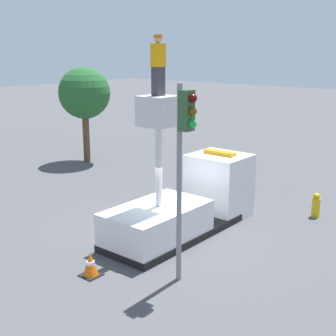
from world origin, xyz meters
name	(u,v)px	position (x,y,z in m)	size (l,w,h in m)	color
ground_plane	(174,235)	(0.00, 0.00, 0.00)	(120.00, 120.00, 0.00)	#4C4C4F
bucket_truck	(187,203)	(0.66, 0.00, 0.95)	(6.16, 2.07, 4.68)	black
worker	(158,65)	(-0.79, 0.00, 5.56)	(0.40, 0.26, 1.75)	#38383D
traffic_light_pole	(184,145)	(-2.31, -2.14, 3.70)	(0.34, 0.57, 5.22)	gray
fire_hydrant	(316,205)	(4.71, -2.90, 0.44)	(0.54, 0.30, 0.91)	gold
traffic_cone_rear	(90,265)	(-3.69, -0.03, 0.33)	(0.52, 0.52, 0.69)	black
tree_left_bg	(84,94)	(5.12, 10.29, 3.71)	(2.75, 2.75, 5.13)	brown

